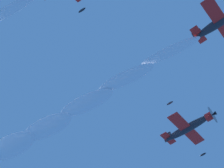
# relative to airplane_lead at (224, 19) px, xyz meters

# --- Properties ---
(airplane_lead) EXTENTS (9.44, 8.97, 4.37)m
(airplane_lead) POSITION_rel_airplane_lead_xyz_m (0.00, 0.00, 0.00)
(airplane_lead) COLOR #232328
(airplane_left_wingman) EXTENTS (9.63, 8.95, 3.86)m
(airplane_left_wingman) POSITION_rel_airplane_lead_xyz_m (-12.83, -13.42, 0.67)
(airplane_left_wingman) COLOR #232328
(smoke_trail_lead) EXTENTS (7.34, 49.03, 7.59)m
(smoke_trail_lead) POSITION_rel_airplane_lead_xyz_m (3.26, -35.52, -3.44)
(smoke_trail_lead) COLOR white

